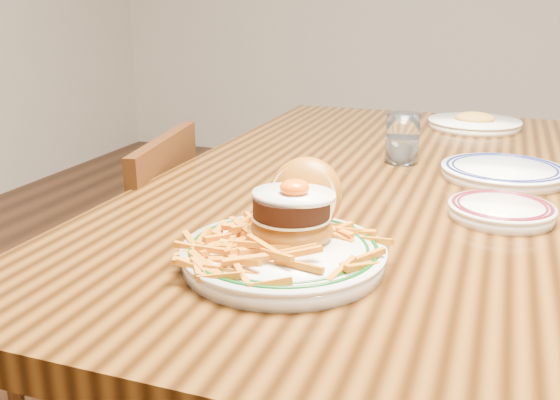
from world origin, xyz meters
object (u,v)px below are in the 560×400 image
(table, at_px, (373,216))
(chair_left, at_px, (129,290))
(main_plate, at_px, (287,236))
(side_plate, at_px, (501,210))

(table, relative_size, chair_left, 1.97)
(main_plate, distance_m, side_plate, 0.40)
(main_plate, relative_size, side_plate, 1.60)
(chair_left, relative_size, main_plate, 2.79)
(table, height_order, chair_left, chair_left)
(table, bearing_deg, main_plate, -93.31)
(table, xyz_separation_m, main_plate, (-0.03, -0.48, 0.13))
(table, bearing_deg, chair_left, -170.88)
(side_plate, bearing_deg, table, 159.35)
(chair_left, xyz_separation_m, side_plate, (0.81, -0.10, 0.33))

